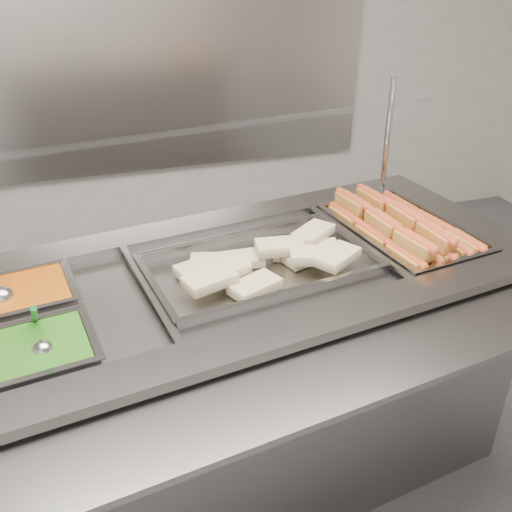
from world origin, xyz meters
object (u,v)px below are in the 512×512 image
object	(u,v)px
steam_counter	(243,377)
sneeze_guard	(211,132)
ladle	(2,296)
pan_hotdogs	(401,238)
serving_spoon	(42,344)
pan_wraps	(259,269)

from	to	relation	value
steam_counter	sneeze_guard	distance (m)	0.91
steam_counter	ladle	size ratio (longest dim) A/B	10.56
pan_hotdogs	sneeze_guard	bearing A→B (deg)	168.93
sneeze_guard	serving_spoon	distance (m)	0.87
steam_counter	sneeze_guard	xyz separation A→B (m)	(-0.03, 0.23, 0.88)
steam_counter	serving_spoon	world-z (taller)	serving_spoon
ladle	sneeze_guard	bearing A→B (deg)	15.53
sneeze_guard	ladle	world-z (taller)	sneeze_guard
steam_counter	pan_hotdogs	distance (m)	0.81
pan_hotdogs	pan_wraps	world-z (taller)	same
sneeze_guard	ladle	distance (m)	0.84
serving_spoon	sneeze_guard	bearing A→B (deg)	39.14
sneeze_guard	pan_hotdogs	distance (m)	0.84
pan_hotdogs	serving_spoon	bearing A→B (deg)	-164.90
pan_hotdogs	ladle	world-z (taller)	ladle
sneeze_guard	serving_spoon	size ratio (longest dim) A/B	9.72
pan_hotdogs	ladle	distance (m)	1.43
steam_counter	pan_hotdogs	size ratio (longest dim) A/B	3.34
steam_counter	serving_spoon	bearing A→B (deg)	-158.09
steam_counter	ladle	bearing A→B (deg)	177.41
pan_wraps	ladle	world-z (taller)	ladle
sneeze_guard	pan_hotdogs	world-z (taller)	sneeze_guard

